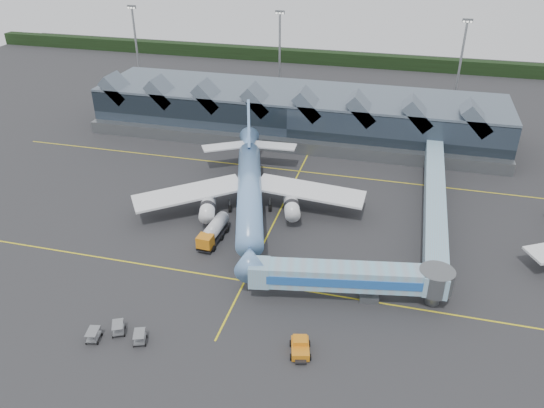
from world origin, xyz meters
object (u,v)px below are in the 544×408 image
(fuel_truck, at_px, (214,230))
(pushback_tug, at_px, (300,347))
(jet_bridge, at_px, (361,278))
(main_airliner, at_px, (249,188))

(fuel_truck, distance_m, pushback_tug, 26.79)
(jet_bridge, bearing_deg, main_airliner, 127.34)
(jet_bridge, bearing_deg, fuel_truck, 149.19)
(main_airliner, relative_size, fuel_truck, 4.96)
(fuel_truck, relative_size, pushback_tug, 2.21)
(jet_bridge, xyz_separation_m, pushback_tug, (-5.53, -11.33, -2.67))
(jet_bridge, distance_m, fuel_truck, 24.93)
(main_airliner, bearing_deg, fuel_truck, -121.73)
(main_airliner, height_order, fuel_truck, main_airliner)
(fuel_truck, bearing_deg, jet_bridge, -17.80)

